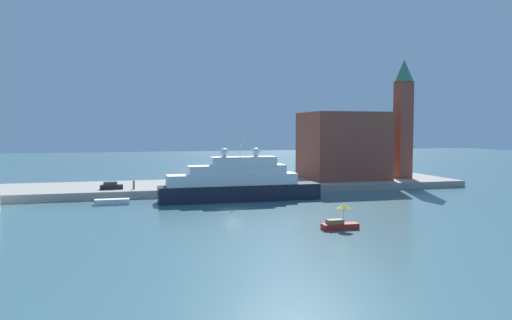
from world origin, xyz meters
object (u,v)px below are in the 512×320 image
Objects in this scene: large_yacht at (238,183)px; bell_tower at (403,114)px; parked_car at (111,186)px; person_figure at (134,185)px; mooring_bollard at (223,186)px; small_motorboat at (340,221)px; harbor_building at (343,146)px; work_barge at (112,202)px.

bell_tower reaches higher than large_yacht.
parked_car is (-63.94, -4.40, -14.08)m from bell_tower.
mooring_bollard is at bearing -4.80° from person_figure.
mooring_bollard is at bearing 102.90° from small_motorboat.
large_yacht is at bearing -82.50° from mooring_bollard.
small_motorboat is 7.56× the size of mooring_bollard.
small_motorboat reaches higher than person_figure.
bell_tower is 65.62m from parked_car.
parked_car is 4.35m from person_figure.
harbor_building is 51.25m from parked_car.
large_yacht is 6.11× the size of small_motorboat.
harbor_building is at bearing 7.91° from parked_car.
work_barge is (-28.55, 28.60, -0.61)m from small_motorboat.
large_yacht reaches higher than small_motorboat.
mooring_bollard is (20.38, 7.05, 1.27)m from work_barge.
parked_car is (-0.38, 9.95, 1.54)m from work_barge.
large_yacht is at bearing -159.68° from bell_tower.
bell_tower is at bearing 50.82° from small_motorboat.
harbor_building is 47.46m from person_figure.
large_yacht is 5.05× the size of work_barge.
harbor_building is 0.64× the size of bell_tower.
bell_tower is at bearing 3.94° from parked_car.
person_figure is (-24.85, 37.05, 1.20)m from small_motorboat.
small_motorboat is at bearing -56.15° from person_figure.
parked_car is at bearing 92.21° from work_barge.
bell_tower is at bearing -10.75° from harbor_building.
large_yacht reaches higher than work_barge.
mooring_bollard is at bearing -7.94° from parked_car.
small_motorboat is at bearing -115.13° from harbor_building.
bell_tower is at bearing 5.63° from person_figure.
work_barge is at bearing -113.60° from person_figure.
parked_car is at bearing -172.09° from harbor_building.
large_yacht is 46.70m from bell_tower.
large_yacht is at bearing 104.50° from small_motorboat.
parked_car is 2.27× the size of person_figure.
small_motorboat is 36.58m from mooring_bollard.
bell_tower is (42.08, 15.58, 12.93)m from large_yacht.
small_motorboat reaches higher than mooring_bollard.
small_motorboat is (7.08, -27.37, -2.08)m from large_yacht.
person_figure is (-17.78, 9.68, -0.88)m from large_yacht.
harbor_building is 4.20× the size of parked_car.
bell_tower is at bearing 12.73° from work_barge.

